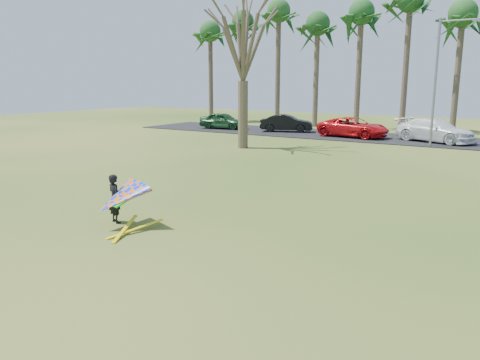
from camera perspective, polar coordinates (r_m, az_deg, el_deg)
The scene contains 16 objects.
ground at distance 13.40m, azimuth -4.60°, elevation -6.10°, with size 100.00×100.00×0.00m, color #1C4A10.
parking_strip at distance 36.23m, azimuth 19.90°, elevation 4.66°, with size 46.00×7.00×0.06m, color black.
palm_0 at distance 51.01m, azimuth -3.65°, elevation 17.50°, with size 4.84×4.84×10.84m.
palm_1 at distance 48.86m, azimuth 0.35°, elevation 18.58°, with size 4.84×4.84×11.54m.
palm_2 at distance 46.97m, azimuth 4.75°, elevation 19.64°, with size 4.84×4.84×12.24m.
palm_3 at distance 45.09m, azimuth 9.46°, elevation 18.12°, with size 4.84×4.84×10.84m.
palm_4 at distance 43.76m, azimuth 14.59°, elevation 19.00°, with size 4.84×4.84×11.54m.
palm_5 at distance 42.78m, azimuth 20.06°, elevation 19.78°, with size 4.84×4.84×12.24m.
palm_6 at distance 41.87m, azimuth 25.52°, elevation 17.67°, with size 4.84×4.84×10.84m.
bare_tree_left at distance 29.79m, azimuth 0.37°, elevation 17.23°, with size 6.60×6.60×9.70m.
streetlight at distance 32.64m, azimuth 23.03°, elevation 11.53°, with size 2.28×0.18×8.00m.
car_0 at distance 41.74m, azimuth -2.07°, elevation 7.25°, with size 1.70×4.21×1.44m, color #194021.
car_1 at distance 39.38m, azimuth 5.70°, elevation 6.91°, with size 1.50×4.30×1.42m, color black.
car_2 at distance 36.37m, azimuth 13.63°, elevation 6.27°, with size 2.44×5.28×1.47m, color red.
car_3 at distance 35.15m, azimuth 22.70°, elevation 5.60°, with size 2.22×5.47×1.59m, color white.
kite_flyer at distance 13.89m, azimuth -14.55°, elevation -2.21°, with size 2.13×2.39×2.02m.
Camera 1 is at (7.69, -10.17, 4.12)m, focal length 35.00 mm.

